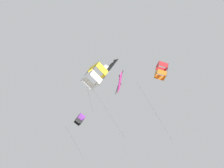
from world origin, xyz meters
TOP-DOWN VIEW (x-y plane):
  - kite_box_low_drifter at (-5.75, 5.15)m, footprint 2.60×2.25m
  - kite_diamond_upper_right at (3.86, -3.21)m, footprint 1.11×2.12m
  - kite_box_near_right at (0.27, -1.67)m, footprint 2.38×2.85m
  - kite_box_highest at (5.78, 2.87)m, footprint 3.69×3.43m
  - kite_delta_far_centre at (-1.05, 3.64)m, footprint 4.78×3.87m

SIDE VIEW (x-z plane):
  - kite_diamond_upper_right at x=3.86m, z-range 17.28..19.90m
  - kite_box_low_drifter at x=-5.75m, z-range 17.43..22.65m
  - kite_box_near_right at x=0.27m, z-range 18.32..23.70m
  - kite_box_highest at x=5.78m, z-range 18.44..26.40m
  - kite_delta_far_centre at x=-1.05m, z-range 20.47..29.65m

